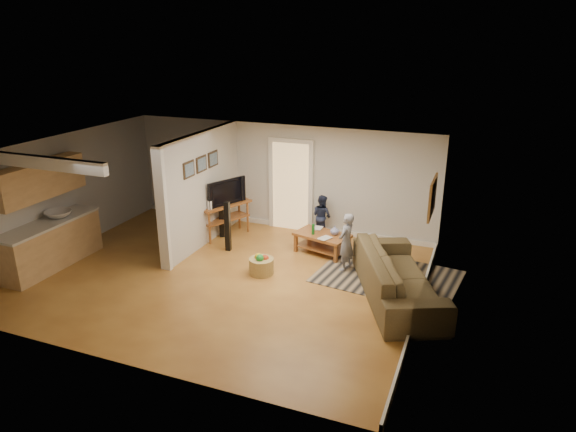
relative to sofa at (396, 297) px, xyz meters
The scene contains 11 objects.
ground 3.33m from the sofa, behind, with size 7.50×7.50×0.00m, color brown.
room_shell 4.60m from the sofa, behind, with size 7.54×6.02×2.52m.
area_rug 0.81m from the sofa, 111.72° to the left, with size 2.61×1.91×0.01m, color black.
sofa is the anchor object (origin of this frame).
coffee_table 2.32m from the sofa, 142.76° to the left, with size 1.26×0.92×0.67m.
tv_console 4.56m from the sofa, 160.43° to the left, with size 0.96×1.35×1.09m.
speaker_left 3.91m from the sofa, 168.24° to the left, with size 0.11×0.11×1.11m, color black.
speaker_right 4.57m from the sofa, 161.39° to the left, with size 0.11×0.11×1.13m, color black.
toy_basket 2.65m from the sofa, behind, with size 0.48×0.48×0.43m.
child 1.39m from the sofa, 146.40° to the left, with size 0.43×0.28×1.19m, color gray.
toddler 3.14m from the sofa, 133.16° to the left, with size 0.49×0.38×1.01m, color #212845.
Camera 1 is at (4.47, -7.92, 4.47)m, focal length 32.00 mm.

